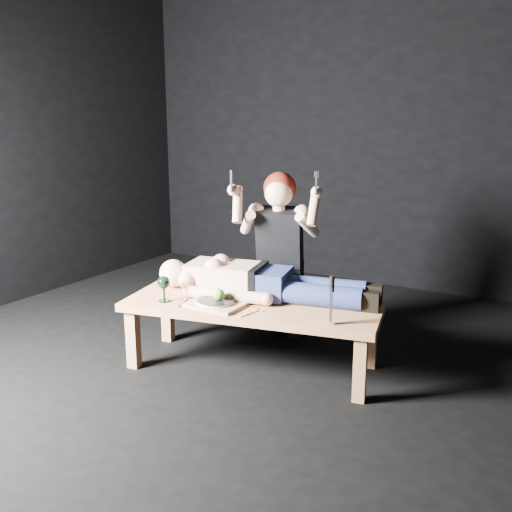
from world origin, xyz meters
name	(u,v)px	position (x,y,z in m)	size (l,w,h in m)	color
ground	(231,374)	(0.00, 0.00, 0.00)	(5.00, 5.00, 0.00)	black
back_wall	(373,130)	(0.00, 2.50, 1.50)	(5.00, 5.00, 0.00)	black
table	(252,335)	(0.06, 0.16, 0.23)	(1.65, 0.62, 0.45)	#B07747
lying_man	(266,278)	(0.08, 0.32, 0.58)	(1.58, 0.48, 0.25)	beige
kneeling_woman	(282,255)	(-0.02, 0.71, 0.65)	(0.69, 0.77, 1.29)	black
serving_tray	(216,304)	(-0.10, -0.02, 0.46)	(0.35, 0.25, 0.02)	tan
plate	(216,301)	(-0.10, -0.02, 0.48)	(0.23, 0.23, 0.02)	white
apple	(219,295)	(-0.08, 0.00, 0.53)	(0.08, 0.08, 0.08)	#3D8D2C
goblet	(164,289)	(-0.44, -0.11, 0.54)	(0.08, 0.08, 0.17)	black
fork_flat	(182,303)	(-0.32, -0.08, 0.45)	(0.02, 0.18, 0.01)	#B2B2B7
knife_flat	(250,313)	(0.16, -0.03, 0.45)	(0.02, 0.18, 0.01)	#B2B2B7
spoon_flat	(254,308)	(0.13, 0.07, 0.45)	(0.02, 0.18, 0.01)	#B2B2B7
carving_knife	(331,300)	(0.66, 0.05, 0.60)	(0.04, 0.04, 0.29)	#B2B2B7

